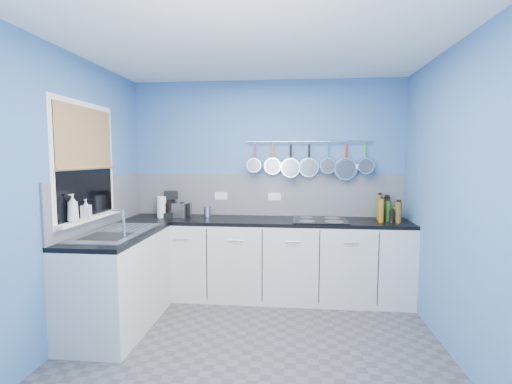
% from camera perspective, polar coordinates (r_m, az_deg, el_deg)
% --- Properties ---
extents(floor, '(3.20, 3.00, 0.02)m').
position_cam_1_polar(floor, '(3.34, -0.49, -23.39)').
color(floor, '#47474C').
rests_on(floor, ground).
extents(ceiling, '(3.20, 3.00, 0.02)m').
position_cam_1_polar(ceiling, '(3.07, -0.53, 22.74)').
color(ceiling, white).
rests_on(ceiling, ground).
extents(wall_back, '(3.20, 0.02, 2.50)m').
position_cam_1_polar(wall_back, '(4.44, 1.63, 0.90)').
color(wall_back, '#436EA9').
rests_on(wall_back, ground).
extents(wall_front, '(3.20, 0.02, 2.50)m').
position_cam_1_polar(wall_front, '(1.47, -7.03, -8.15)').
color(wall_front, '#436EA9').
rests_on(wall_front, ground).
extents(wall_left, '(0.02, 3.00, 2.50)m').
position_cam_1_polar(wall_left, '(3.51, -27.66, -0.89)').
color(wall_left, '#436EA9').
rests_on(wall_left, ground).
extents(wall_right, '(0.02, 3.00, 2.50)m').
position_cam_1_polar(wall_right, '(3.20, 29.52, -1.52)').
color(wall_right, '#436EA9').
rests_on(wall_right, ground).
extents(backsplash_back, '(3.20, 0.02, 0.50)m').
position_cam_1_polar(backsplash_back, '(4.43, 1.61, -0.41)').
color(backsplash_back, gray).
rests_on(backsplash_back, wall_back).
extents(backsplash_left, '(0.02, 1.80, 0.50)m').
position_cam_1_polar(backsplash_left, '(4.02, -22.63, -1.41)').
color(backsplash_left, gray).
rests_on(backsplash_left, wall_left).
extents(cabinet_run_back, '(3.20, 0.60, 0.86)m').
position_cam_1_polar(cabinet_run_back, '(4.28, 1.30, -10.44)').
color(cabinet_run_back, silver).
rests_on(cabinet_run_back, ground).
extents(worktop_back, '(3.20, 0.60, 0.04)m').
position_cam_1_polar(worktop_back, '(4.18, 1.31, -4.49)').
color(worktop_back, black).
rests_on(worktop_back, cabinet_run_back).
extents(cabinet_run_left, '(0.60, 1.20, 0.86)m').
position_cam_1_polar(cabinet_run_left, '(3.78, -20.50, -12.95)').
color(cabinet_run_left, silver).
rests_on(cabinet_run_left, ground).
extents(worktop_left, '(0.60, 1.20, 0.04)m').
position_cam_1_polar(worktop_left, '(3.66, -20.73, -6.24)').
color(worktop_left, black).
rests_on(worktop_left, cabinet_run_left).
extents(window_frame, '(0.01, 1.00, 1.10)m').
position_cam_1_polar(window_frame, '(3.73, -24.86, 4.18)').
color(window_frame, white).
rests_on(window_frame, wall_left).
extents(window_glass, '(0.01, 0.90, 1.00)m').
position_cam_1_polar(window_glass, '(3.72, -24.80, 4.18)').
color(window_glass, black).
rests_on(window_glass, wall_left).
extents(bamboo_blind, '(0.01, 0.90, 0.55)m').
position_cam_1_polar(bamboo_blind, '(3.72, -24.83, 7.64)').
color(bamboo_blind, olive).
rests_on(bamboo_blind, wall_left).
extents(window_sill, '(0.10, 0.98, 0.03)m').
position_cam_1_polar(window_sill, '(3.76, -24.23, -3.69)').
color(window_sill, white).
rests_on(window_sill, wall_left).
extents(sink_unit, '(0.50, 0.95, 0.01)m').
position_cam_1_polar(sink_unit, '(3.66, -20.74, -5.87)').
color(sink_unit, silver).
rests_on(sink_unit, worktop_left).
extents(mixer_tap, '(0.12, 0.08, 0.26)m').
position_cam_1_polar(mixer_tap, '(3.41, -19.75, -4.49)').
color(mixer_tap, silver).
rests_on(mixer_tap, worktop_left).
extents(socket_left, '(0.15, 0.01, 0.09)m').
position_cam_1_polar(socket_left, '(4.49, -5.42, -0.61)').
color(socket_left, white).
rests_on(socket_left, backsplash_back).
extents(socket_right, '(0.15, 0.01, 0.09)m').
position_cam_1_polar(socket_right, '(4.41, 2.89, -0.70)').
color(socket_right, white).
rests_on(socket_right, backsplash_back).
extents(pot_rail, '(1.45, 0.02, 0.02)m').
position_cam_1_polar(pot_rail, '(4.37, 8.21, 7.73)').
color(pot_rail, silver).
rests_on(pot_rail, wall_back).
extents(soap_bottle_a, '(0.10, 0.10, 0.24)m').
position_cam_1_polar(soap_bottle_a, '(3.48, -26.46, -2.23)').
color(soap_bottle_a, white).
rests_on(soap_bottle_a, window_sill).
extents(soap_bottle_b, '(0.09, 0.09, 0.17)m').
position_cam_1_polar(soap_bottle_b, '(3.65, -24.79, -2.36)').
color(soap_bottle_b, white).
rests_on(soap_bottle_b, window_sill).
extents(paper_towel, '(0.12, 0.12, 0.25)m').
position_cam_1_polar(paper_towel, '(4.43, -14.37, -2.23)').
color(paper_towel, white).
rests_on(paper_towel, worktop_back).
extents(coffee_maker, '(0.22, 0.23, 0.30)m').
position_cam_1_polar(coffee_maker, '(4.46, -13.09, -1.81)').
color(coffee_maker, black).
rests_on(coffee_maker, worktop_back).
extents(toaster, '(0.29, 0.22, 0.16)m').
position_cam_1_polar(toaster, '(4.42, -11.88, -2.73)').
color(toaster, silver).
rests_on(toaster, worktop_back).
extents(canister, '(0.09, 0.09, 0.12)m').
position_cam_1_polar(canister, '(4.39, -7.49, -3.00)').
color(canister, silver).
rests_on(canister, worktop_back).
extents(hob, '(0.59, 0.52, 0.01)m').
position_cam_1_polar(hob, '(4.14, 9.81, -4.30)').
color(hob, black).
rests_on(hob, worktop_back).
extents(pan_0, '(0.17, 0.13, 0.36)m').
position_cam_1_polar(pan_0, '(4.37, -0.20, 5.42)').
color(pan_0, silver).
rests_on(pan_0, pot_rail).
extents(pan_1, '(0.19, 0.06, 0.38)m').
position_cam_1_polar(pan_1, '(4.35, 2.59, 5.27)').
color(pan_1, silver).
rests_on(pan_1, pot_rail).
extents(pan_2, '(0.23, 0.12, 0.42)m').
position_cam_1_polar(pan_2, '(4.35, 5.38, 5.03)').
color(pan_2, silver).
rests_on(pan_2, pot_rail).
extents(pan_3, '(0.22, 0.06, 0.41)m').
position_cam_1_polar(pan_3, '(4.35, 8.18, 5.04)').
color(pan_3, silver).
rests_on(pan_3, pot_rail).
extents(pan_4, '(0.18, 0.11, 0.37)m').
position_cam_1_polar(pan_4, '(4.36, 10.97, 5.25)').
color(pan_4, silver).
rests_on(pan_4, pot_rail).
extents(pan_5, '(0.25, 0.05, 0.44)m').
position_cam_1_polar(pan_5, '(4.39, 13.73, 4.72)').
color(pan_5, silver).
rests_on(pan_5, pot_rail).
extents(pan_6, '(0.18, 0.12, 0.37)m').
position_cam_1_polar(pan_6, '(4.42, 16.47, 5.11)').
color(pan_6, silver).
rests_on(pan_6, pot_rail).
extents(condiment_0, '(0.06, 0.06, 0.10)m').
position_cam_1_polar(condiment_0, '(4.42, 20.30, -3.34)').
color(condiment_0, '#4C190C').
rests_on(condiment_0, worktop_back).
extents(condiment_1, '(0.07, 0.07, 0.26)m').
position_cam_1_polar(condiment_1, '(4.41, 19.55, -2.33)').
color(condiment_1, black).
rests_on(condiment_1, worktop_back).
extents(condiment_2, '(0.06, 0.06, 0.28)m').
position_cam_1_polar(condiment_2, '(4.37, 18.54, -2.22)').
color(condiment_2, brown).
rests_on(condiment_2, worktop_back).
extents(condiment_3, '(0.07, 0.07, 0.16)m').
position_cam_1_polar(condiment_3, '(4.31, 20.87, -3.18)').
color(condiment_3, '#3F721E').
rests_on(condiment_3, worktop_back).
extents(condiment_4, '(0.06, 0.06, 0.22)m').
position_cam_1_polar(condiment_4, '(4.29, 19.74, -2.79)').
color(condiment_4, '#265919').
rests_on(condiment_4, worktop_back).
extents(condiment_5, '(0.05, 0.05, 0.20)m').
position_cam_1_polar(condiment_5, '(4.26, 18.84, -2.94)').
color(condiment_5, olive).
rests_on(condiment_5, worktop_back).
extents(condiment_6, '(0.07, 0.07, 0.23)m').
position_cam_1_polar(condiment_6, '(4.21, 21.14, -2.95)').
color(condiment_6, brown).
rests_on(condiment_6, worktop_back).
extents(condiment_7, '(0.05, 0.05, 0.13)m').
position_cam_1_polar(condiment_7, '(4.19, 20.28, -3.61)').
color(condiment_7, black).
rests_on(condiment_7, worktop_back).
extents(condiment_8, '(0.06, 0.06, 0.25)m').
position_cam_1_polar(condiment_8, '(4.18, 18.79, -2.72)').
color(condiment_8, '#8C5914').
rests_on(condiment_8, worktop_back).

